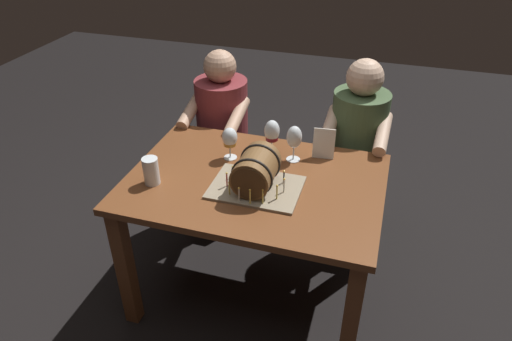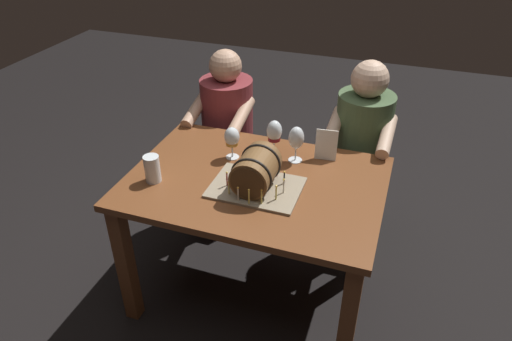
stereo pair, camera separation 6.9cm
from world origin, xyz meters
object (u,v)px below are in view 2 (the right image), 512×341
(dining_table, at_px, (255,200))
(person_seated_left, at_px, (228,145))
(wine_glass_amber, at_px, (232,138))
(wine_glass_red, at_px, (274,133))
(barrel_cake, at_px, (256,173))
(person_seated_right, at_px, (358,165))
(wine_glass_empty, at_px, (296,138))
(beer_pint, at_px, (152,170))
(menu_card, at_px, (326,145))

(dining_table, relative_size, person_seated_left, 1.07)
(wine_glass_amber, distance_m, wine_glass_red, 0.22)
(dining_table, distance_m, barrel_cake, 0.22)
(person_seated_right, bearing_deg, wine_glass_empty, -123.74)
(beer_pint, relative_size, person_seated_right, 0.11)
(dining_table, height_order, beer_pint, beer_pint)
(beer_pint, height_order, person_seated_left, person_seated_left)
(wine_glass_amber, relative_size, wine_glass_red, 0.87)
(beer_pint, distance_m, menu_card, 0.87)
(wine_glass_red, height_order, person_seated_left, person_seated_left)
(dining_table, relative_size, menu_card, 7.64)
(wine_glass_amber, relative_size, person_seated_right, 0.15)
(menu_card, bearing_deg, wine_glass_amber, -167.72)
(wine_glass_empty, relative_size, wine_glass_red, 0.97)
(beer_pint, relative_size, person_seated_left, 0.12)
(beer_pint, xyz_separation_m, menu_card, (0.73, 0.47, 0.02))
(dining_table, relative_size, beer_pint, 9.14)
(barrel_cake, distance_m, wine_glass_amber, 0.31)
(barrel_cake, height_order, wine_glass_red, barrel_cake)
(wine_glass_red, height_order, menu_card, wine_glass_red)
(wine_glass_amber, bearing_deg, beer_pint, -130.42)
(barrel_cake, relative_size, menu_card, 2.61)
(dining_table, bearing_deg, person_seated_left, 122.34)
(barrel_cake, bearing_deg, dining_table, 112.30)
(beer_pint, bearing_deg, wine_glass_red, 41.57)
(barrel_cake, relative_size, wine_glass_red, 2.11)
(barrel_cake, height_order, person_seated_left, person_seated_left)
(barrel_cake, height_order, menu_card, barrel_cake)
(barrel_cake, bearing_deg, person_seated_left, 121.49)
(beer_pint, height_order, menu_card, menu_card)
(wine_glass_empty, bearing_deg, barrel_cake, -109.43)
(dining_table, bearing_deg, wine_glass_amber, 138.65)
(menu_card, height_order, person_seated_right, person_seated_right)
(dining_table, distance_m, person_seated_left, 0.78)
(person_seated_right, bearing_deg, wine_glass_amber, -140.15)
(wine_glass_amber, xyz_separation_m, person_seated_left, (-0.23, 0.50, -0.35))
(wine_glass_empty, bearing_deg, person_seated_left, 142.60)
(menu_card, bearing_deg, dining_table, -137.57)
(barrel_cake, distance_m, wine_glass_red, 0.32)
(wine_glass_empty, xyz_separation_m, person_seated_right, (0.28, 0.42, -0.35))
(wine_glass_red, relative_size, beer_pint, 1.48)
(dining_table, xyz_separation_m, wine_glass_red, (0.01, 0.25, 0.25))
(dining_table, xyz_separation_m, wine_glass_empty, (0.13, 0.24, 0.25))
(dining_table, xyz_separation_m, barrel_cake, (0.03, -0.07, 0.21))
(beer_pint, bearing_deg, barrel_cake, 11.50)
(person_seated_left, bearing_deg, beer_pint, -92.89)
(dining_table, relative_size, wine_glass_empty, 6.39)
(dining_table, bearing_deg, barrel_cake, -67.70)
(wine_glass_empty, distance_m, person_seated_left, 0.78)
(dining_table, bearing_deg, menu_card, 47.95)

